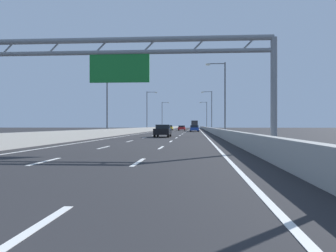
{
  "coord_description": "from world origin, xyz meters",
  "views": [
    {
      "loc": [
        3.95,
        -1.05,
        1.38
      ],
      "look_at": [
        -1.37,
        69.01,
        1.27
      ],
      "focal_mm": 39.15,
      "sensor_mm": 36.0,
      "label": 1
    }
  ],
  "objects_px": {
    "yellow_car": "(169,128)",
    "sign_gantry": "(125,64)",
    "streetlamp_left_far": "(148,109)",
    "streetlamp_right_distant": "(206,114)",
    "red_car": "(182,128)",
    "streetlamp_right_mid": "(223,94)",
    "black_car": "(163,131)",
    "streetlamp_left_distant": "(163,114)",
    "streetlamp_left_mid": "(109,95)",
    "white_car": "(194,128)",
    "streetlamp_right_far": "(211,108)",
    "box_truck": "(195,124)",
    "blue_car": "(195,128)"
  },
  "relations": [
    {
      "from": "yellow_car",
      "to": "sign_gantry",
      "type": "bearing_deg",
      "value": -87.62
    },
    {
      "from": "blue_car",
      "to": "streetlamp_left_mid",
      "type": "bearing_deg",
      "value": -109.22
    },
    {
      "from": "sign_gantry",
      "to": "white_car",
      "type": "xyz_separation_m",
      "value": [
        3.55,
        66.45,
        -4.12
      ]
    },
    {
      "from": "sign_gantry",
      "to": "streetlamp_left_distant",
      "type": "distance_m",
      "value": 106.15
    },
    {
      "from": "streetlamp_right_distant",
      "to": "box_truck",
      "type": "relative_size",
      "value": 1.13
    },
    {
      "from": "streetlamp_left_far",
      "to": "yellow_car",
      "type": "xyz_separation_m",
      "value": [
        4.01,
        15.71,
        -4.64
      ]
    },
    {
      "from": "sign_gantry",
      "to": "yellow_car",
      "type": "xyz_separation_m",
      "value": [
        -3.42,
        82.2,
        -4.1
      ]
    },
    {
      "from": "sign_gantry",
      "to": "box_truck",
      "type": "bearing_deg",
      "value": 88.32
    },
    {
      "from": "sign_gantry",
      "to": "white_car",
      "type": "bearing_deg",
      "value": 86.94
    },
    {
      "from": "sign_gantry",
      "to": "streetlamp_left_distant",
      "type": "bearing_deg",
      "value": 94.01
    },
    {
      "from": "streetlamp_left_far",
      "to": "black_car",
      "type": "height_order",
      "value": "streetlamp_left_far"
    },
    {
      "from": "yellow_car",
      "to": "blue_car",
      "type": "distance_m",
      "value": 24.17
    },
    {
      "from": "blue_car",
      "to": "box_truck",
      "type": "xyz_separation_m",
      "value": [
        -0.21,
        61.34,
        1.01
      ]
    },
    {
      "from": "red_car",
      "to": "streetlamp_right_far",
      "type": "bearing_deg",
      "value": -57.16
    },
    {
      "from": "streetlamp_right_distant",
      "to": "box_truck",
      "type": "xyz_separation_m",
      "value": [
        -3.97,
        14.56,
        -3.65
      ]
    },
    {
      "from": "white_car",
      "to": "red_car",
      "type": "bearing_deg",
      "value": 106.35
    },
    {
      "from": "box_truck",
      "to": "streetlamp_right_mid",
      "type": "bearing_deg",
      "value": -87.56
    },
    {
      "from": "streetlamp_right_mid",
      "to": "yellow_car",
      "type": "xyz_separation_m",
      "value": [
        -10.92,
        55.1,
        -4.64
      ]
    },
    {
      "from": "streetlamp_left_mid",
      "to": "white_car",
      "type": "bearing_deg",
      "value": 74.42
    },
    {
      "from": "streetlamp_left_distant",
      "to": "white_car",
      "type": "xyz_separation_m",
      "value": [
        10.97,
        -39.44,
        -4.66
      ]
    },
    {
      "from": "streetlamp_left_far",
      "to": "red_car",
      "type": "distance_m",
      "value": 14.41
    },
    {
      "from": "streetlamp_left_far",
      "to": "streetlamp_left_distant",
      "type": "relative_size",
      "value": 1.0
    },
    {
      "from": "streetlamp_right_far",
      "to": "red_car",
      "type": "distance_m",
      "value": 14.21
    },
    {
      "from": "white_car",
      "to": "black_car",
      "type": "xyz_separation_m",
      "value": [
        -3.45,
        -43.57,
        0.04
      ]
    },
    {
      "from": "streetlamp_left_far",
      "to": "red_car",
      "type": "bearing_deg",
      "value": 55.83
    },
    {
      "from": "white_car",
      "to": "black_car",
      "type": "height_order",
      "value": "black_car"
    },
    {
      "from": "streetlamp_right_distant",
      "to": "box_truck",
      "type": "bearing_deg",
      "value": 105.27
    },
    {
      "from": "streetlamp_left_mid",
      "to": "red_car",
      "type": "bearing_deg",
      "value": 81.41
    },
    {
      "from": "streetlamp_left_distant",
      "to": "yellow_car",
      "type": "distance_m",
      "value": 24.47
    },
    {
      "from": "yellow_car",
      "to": "white_car",
      "type": "bearing_deg",
      "value": -66.14
    },
    {
      "from": "blue_car",
      "to": "streetlamp_left_distant",
      "type": "bearing_deg",
      "value": 103.42
    },
    {
      "from": "red_car",
      "to": "streetlamp_right_distant",
      "type": "bearing_deg",
      "value": 75.49
    },
    {
      "from": "streetlamp_left_distant",
      "to": "streetlamp_right_distant",
      "type": "relative_size",
      "value": 1.0
    },
    {
      "from": "streetlamp_left_far",
      "to": "yellow_car",
      "type": "bearing_deg",
      "value": 75.69
    },
    {
      "from": "streetlamp_right_far",
      "to": "streetlamp_right_mid",
      "type": "bearing_deg",
      "value": -90.0
    },
    {
      "from": "red_car",
      "to": "streetlamp_left_distant",
      "type": "bearing_deg",
      "value": 105.22
    },
    {
      "from": "white_car",
      "to": "blue_car",
      "type": "distance_m",
      "value": 7.34
    },
    {
      "from": "sign_gantry",
      "to": "red_car",
      "type": "relative_size",
      "value": 3.68
    },
    {
      "from": "streetlamp_right_far",
      "to": "streetlamp_right_distant",
      "type": "xyz_separation_m",
      "value": [
        0.0,
        39.4,
        0.0
      ]
    },
    {
      "from": "streetlamp_left_distant",
      "to": "white_car",
      "type": "distance_m",
      "value": 41.2
    },
    {
      "from": "streetlamp_right_distant",
      "to": "red_car",
      "type": "distance_m",
      "value": 29.42
    },
    {
      "from": "sign_gantry",
      "to": "red_car",
      "type": "distance_m",
      "value": 77.87
    },
    {
      "from": "streetlamp_right_far",
      "to": "blue_car",
      "type": "distance_m",
      "value": 9.51
    },
    {
      "from": "streetlamp_left_mid",
      "to": "streetlamp_right_distant",
      "type": "distance_m",
      "value": 80.19
    },
    {
      "from": "streetlamp_right_far",
      "to": "red_car",
      "type": "relative_size",
      "value": 2.08
    },
    {
      "from": "streetlamp_right_far",
      "to": "box_truck",
      "type": "relative_size",
      "value": 1.13
    },
    {
      "from": "streetlamp_left_distant",
      "to": "box_truck",
      "type": "relative_size",
      "value": 1.13
    },
    {
      "from": "streetlamp_left_mid",
      "to": "red_car",
      "type": "distance_m",
      "value": 51.46
    },
    {
      "from": "streetlamp_right_mid",
      "to": "black_car",
      "type": "xyz_separation_m",
      "value": [
        -7.41,
        -4.22,
        -4.63
      ]
    },
    {
      "from": "streetlamp_left_mid",
      "to": "streetlamp_right_far",
      "type": "distance_m",
      "value": 42.13
    }
  ]
}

